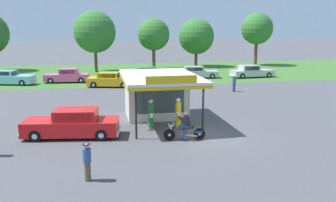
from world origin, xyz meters
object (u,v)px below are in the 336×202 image
object	(u,v)px
featured_classic_sedan	(72,124)
bystander_standing_back_lot	(87,161)
gas_pump_offside	(178,115)
parked_car_back_row_far_right	(9,78)
bystander_admiring_sedan	(234,83)
motorcycle_with_rider	(185,129)
parked_car_back_row_centre_right	(67,76)
parked_car_second_row_spare	(146,74)
parked_car_back_row_centre	(197,73)
parked_car_back_row_far_left	(252,72)
gas_pump_nearside	(151,116)
parked_car_back_row_right	(110,80)

from	to	relation	value
featured_classic_sedan	bystander_standing_back_lot	size ratio (longest dim) A/B	3.55
featured_classic_sedan	gas_pump_offside	bearing A→B (deg)	4.71
parked_car_back_row_far_right	bystander_admiring_sedan	xyz separation A→B (m)	(22.60, -8.98, 0.10)
motorcycle_with_rider	parked_car_back_row_centre_right	bearing A→B (deg)	109.47
bystander_admiring_sedan	bystander_standing_back_lot	bearing A→B (deg)	-126.89
featured_classic_sedan	parked_car_second_row_spare	xyz separation A→B (m)	(7.22, 21.78, -0.05)
motorcycle_with_rider	parked_car_second_row_spare	xyz separation A→B (m)	(1.04, 23.59, 0.04)
parked_car_back_row_centre_right	parked_car_back_row_centre	xyz separation A→B (m)	(15.51, 0.62, -0.04)
parked_car_back_row_far_left	motorcycle_with_rider	bearing A→B (deg)	-122.13
parked_car_back_row_far_right	gas_pump_nearside	bearing A→B (deg)	-57.90
gas_pump_nearside	bystander_admiring_sedan	world-z (taller)	gas_pump_nearside
motorcycle_with_rider	bystander_standing_back_lot	distance (m)	6.80
parked_car_second_row_spare	parked_car_back_row_far_right	bearing A→B (deg)	-176.31
gas_pump_nearside	parked_car_back_row_right	world-z (taller)	gas_pump_nearside
parked_car_second_row_spare	bystander_standing_back_lot	size ratio (longest dim) A/B	3.15
motorcycle_with_rider	parked_car_back_row_centre	distance (m)	24.72
parked_car_back_row_centre	motorcycle_with_rider	bearing A→B (deg)	-107.40
featured_classic_sedan	parked_car_back_row_far_left	world-z (taller)	featured_classic_sedan
parked_car_back_row_right	bystander_admiring_sedan	world-z (taller)	bystander_admiring_sedan
parked_car_back_row_centre_right	bystander_standing_back_lot	size ratio (longest dim) A/B	3.30
gas_pump_offside	bystander_standing_back_lot	xyz separation A→B (m)	(-5.33, -6.71, -0.02)
gas_pump_nearside	parked_car_back_row_far_left	size ratio (longest dim) A/B	0.33
motorcycle_with_rider	parked_car_back_row_far_left	world-z (taller)	motorcycle_with_rider
gas_pump_offside	parked_car_back_row_centre	xyz separation A→B (m)	(7.26, 21.25, -0.20)
parked_car_back_row_centre	parked_car_back_row_centre_right	bearing A→B (deg)	-177.73
parked_car_back_row_far_right	parked_car_second_row_spare	bearing A→B (deg)	3.69
featured_classic_sedan	parked_car_second_row_spare	size ratio (longest dim) A/B	1.13
featured_classic_sedan	parked_car_back_row_centre	xyz separation A→B (m)	(13.57, 21.77, -0.07)
bystander_standing_back_lot	bystander_admiring_sedan	world-z (taller)	bystander_standing_back_lot
parked_car_back_row_right	bystander_admiring_sedan	bearing A→B (deg)	-24.41
featured_classic_sedan	parked_car_back_row_centre	world-z (taller)	featured_classic_sedan
featured_classic_sedan	parked_car_second_row_spare	world-z (taller)	featured_classic_sedan
parked_car_back_row_far_right	bystander_admiring_sedan	size ratio (longest dim) A/B	3.64
parked_car_back_row_far_right	parked_car_back_row_right	size ratio (longest dim) A/B	1.12
parked_car_second_row_spare	parked_car_back_row_far_left	bearing A→B (deg)	-3.37
parked_car_back_row_far_left	parked_car_back_row_far_right	xyz separation A→B (m)	(-28.61, -0.21, 0.03)
bystander_standing_back_lot	parked_car_second_row_spare	bearing A→B (deg)	77.43
parked_car_back_row_far_left	bystander_admiring_sedan	xyz separation A→B (m)	(-6.01, -9.19, 0.13)
featured_classic_sedan	parked_car_back_row_centre	size ratio (longest dim) A/B	1.06
parked_car_back_row_centre	parked_car_back_row_far_left	xyz separation A→B (m)	(6.93, -0.78, 0.02)
parked_car_back_row_right	bystander_admiring_sedan	distance (m)	12.91
featured_classic_sedan	bystander_admiring_sedan	xyz separation A→B (m)	(14.50, 11.81, 0.08)
bystander_admiring_sedan	parked_car_back_row_far_left	bearing A→B (deg)	56.82
parked_car_back_row_right	bystander_standing_back_lot	size ratio (longest dim) A/B	3.20
gas_pump_offside	parked_car_back_row_far_left	xyz separation A→B (m)	(14.19, 20.48, -0.18)
featured_classic_sedan	bystander_admiring_sedan	distance (m)	18.70
gas_pump_offside	parked_car_back_row_centre	distance (m)	22.46
parked_car_back_row_far_left	parked_car_second_row_spare	size ratio (longest dim) A/B	1.13
bystander_standing_back_lot	parked_car_back_row_centre	bearing A→B (deg)	65.77
featured_classic_sedan	bystander_standing_back_lot	xyz separation A→B (m)	(0.99, -6.19, 0.11)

